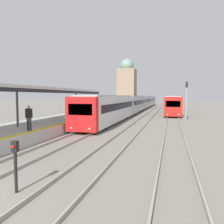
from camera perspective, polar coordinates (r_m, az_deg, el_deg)
name	(u,v)px	position (r m, az deg, el deg)	size (l,w,h in m)	color
platform_canopy	(17,88)	(17.29, -23.53, 5.72)	(4.00, 25.52, 2.95)	beige
person_on_platform	(29,116)	(15.23, -20.88, -1.06)	(0.40, 0.22, 1.66)	#2D2D33
train_near	(139,102)	(49.32, 7.14, 2.59)	(2.62, 65.93, 3.20)	red
train_far	(172,101)	(63.45, 15.43, 2.79)	(2.54, 63.78, 3.14)	red
signal_post_near	(15,160)	(7.80, -23.95, -11.50)	(0.20, 0.22, 1.70)	black
signal_mast_far	(186,96)	(28.76, 18.87, 3.90)	(0.28, 0.29, 4.90)	gray
distant_domed_building	(127,84)	(63.88, 3.92, 7.25)	(4.96, 4.96, 13.82)	#89705B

